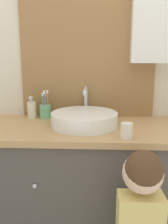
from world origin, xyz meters
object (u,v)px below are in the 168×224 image
at_px(toothbrush_holder, 45,111).
at_px(drinking_cup, 127,131).
at_px(sink_basin, 85,119).
at_px(soap_dispenser, 32,109).
at_px(child_figure, 140,223).

xyz_separation_m(toothbrush_holder, drinking_cup, (0.49, -0.39, -0.01)).
distance_m(sink_basin, drinking_cup, 0.32).
height_order(toothbrush_holder, soap_dispenser, toothbrush_holder).
xyz_separation_m(soap_dispenser, drinking_cup, (0.59, -0.40, -0.02)).
xyz_separation_m(sink_basin, toothbrush_holder, (-0.27, 0.17, 0.01)).
relative_size(toothbrush_holder, child_figure, 0.21).
bearing_deg(soap_dispenser, toothbrush_holder, -3.55).
bearing_deg(soap_dispenser, drinking_cup, -34.28).
bearing_deg(child_figure, sink_basin, 120.93).
bearing_deg(soap_dispenser, child_figure, -44.65).
distance_m(soap_dispenser, child_figure, 0.97).
relative_size(sink_basin, toothbrush_holder, 2.35).
height_order(toothbrush_holder, child_figure, toothbrush_holder).
bearing_deg(child_figure, soap_dispenser, 135.35).
distance_m(toothbrush_holder, child_figure, 0.90).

